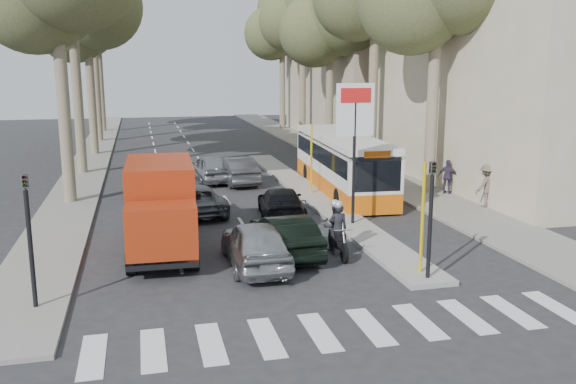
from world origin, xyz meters
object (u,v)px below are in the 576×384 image
object	(u,v)px
dark_hatchback	(285,235)
motorcycle	(336,229)
silver_hatchback	(255,244)
city_bus	(342,162)
red_truck	(161,206)

from	to	relation	value
dark_hatchback	motorcycle	world-z (taller)	motorcycle
silver_hatchback	motorcycle	size ratio (longest dim) A/B	1.96
city_bus	motorcycle	xyz separation A→B (m)	(-3.53, -9.87, -0.66)
silver_hatchback	dark_hatchback	distance (m)	1.51
silver_hatchback	red_truck	world-z (taller)	red_truck
silver_hatchback	red_truck	bearing A→B (deg)	-38.10
city_bus	motorcycle	bearing A→B (deg)	-106.13
motorcycle	dark_hatchback	bearing A→B (deg)	173.53
motorcycle	red_truck	bearing A→B (deg)	167.67
silver_hatchback	dark_hatchback	bearing A→B (deg)	-142.29
dark_hatchback	red_truck	bearing A→B (deg)	-22.06
red_truck	motorcycle	size ratio (longest dim) A/B	2.59
city_bus	motorcycle	distance (m)	10.50
silver_hatchback	red_truck	xyz separation A→B (m)	(-2.82, 2.20, 0.87)
motorcycle	silver_hatchback	bearing A→B (deg)	-164.53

